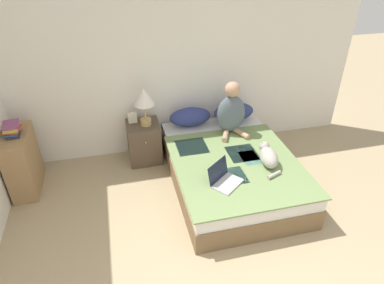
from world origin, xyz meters
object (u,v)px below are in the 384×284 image
at_px(bookshelf, 23,162).
at_px(nightstand, 144,142).
at_px(pillow_near, 190,117).
at_px(table_lamp, 144,99).
at_px(person_sitting, 231,112).
at_px(cat_tabby, 268,156).
at_px(bed, 231,169).
at_px(book_stack_top, 12,129).
at_px(tissue_box, 132,118).
at_px(pillow_far, 234,112).
at_px(laptop_open, 224,179).

bearing_deg(bookshelf, nightstand, 10.11).
xyz_separation_m(pillow_near, table_lamp, (-0.64, -0.08, 0.38)).
height_order(person_sitting, cat_tabby, person_sitting).
distance_m(bed, table_lamp, 1.45).
bearing_deg(bookshelf, book_stack_top, -119.60).
distance_m(tissue_box, book_stack_top, 1.48).
bearing_deg(pillow_far, cat_tabby, -88.55).
relative_size(bed, nightstand, 3.55).
bearing_deg(nightstand, book_stack_top, -169.78).
bearing_deg(laptop_open, tissue_box, 82.72).
bearing_deg(cat_tabby, bed, 59.74).
bearing_deg(bed, tissue_box, 140.68).
xyz_separation_m(cat_tabby, bookshelf, (-2.90, 0.82, -0.16)).
distance_m(nightstand, tissue_box, 0.39).
bearing_deg(laptop_open, cat_tabby, -18.51).
bearing_deg(bed, cat_tabby, -37.97).
distance_m(table_lamp, book_stack_top, 1.60).
distance_m(pillow_near, laptop_open, 1.37).
distance_m(bed, tissue_box, 1.52).
bearing_deg(pillow_near, book_stack_top, -171.71).
relative_size(pillow_far, table_lamp, 1.11).
bearing_deg(person_sitting, tissue_box, 163.87).
relative_size(pillow_far, person_sitting, 0.81).
xyz_separation_m(pillow_far, book_stack_top, (-2.87, -0.32, 0.29)).
bearing_deg(bookshelf, cat_tabby, -15.86).
xyz_separation_m(bed, person_sitting, (0.17, 0.55, 0.54)).
bearing_deg(cat_tabby, pillow_far, 9.15).
relative_size(bed, table_lamp, 3.88).
height_order(pillow_near, tissue_box, tissue_box).
bearing_deg(bookshelf, bed, -12.11).
distance_m(person_sitting, nightstand, 1.29).
xyz_separation_m(cat_tabby, table_lamp, (-1.32, 1.07, 0.41)).
bearing_deg(table_lamp, nightstand, 146.30).
bearing_deg(pillow_far, book_stack_top, -173.58).
xyz_separation_m(cat_tabby, nightstand, (-1.36, 1.10, -0.26)).
xyz_separation_m(pillow_far, laptop_open, (-0.60, -1.37, -0.08)).
distance_m(bed, bookshelf, 2.60).
bearing_deg(pillow_far, bookshelf, -173.64).
relative_size(table_lamp, bookshelf, 0.67).
bearing_deg(table_lamp, pillow_far, 3.35).
relative_size(pillow_far, nightstand, 1.02).
bearing_deg(nightstand, table_lamp, -33.70).
xyz_separation_m(bed, cat_tabby, (0.36, -0.28, 0.33)).
xyz_separation_m(pillow_near, book_stack_top, (-2.22, -0.32, 0.29)).
bearing_deg(pillow_near, laptop_open, -87.58).
relative_size(pillow_near, book_stack_top, 2.37).
bearing_deg(bookshelf, laptop_open, -24.76).
height_order(cat_tabby, tissue_box, tissue_box).
bearing_deg(nightstand, person_sitting, -12.90).
bearing_deg(tissue_box, person_sitting, -16.13).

